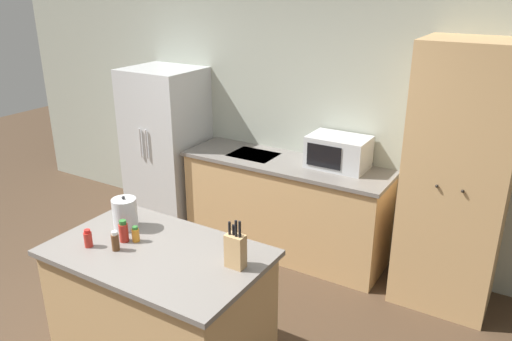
{
  "coord_description": "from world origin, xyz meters",
  "views": [
    {
      "loc": [
        2.2,
        -1.87,
        2.51
      ],
      "look_at": [
        0.22,
        1.4,
        1.05
      ],
      "focal_mm": 35.0,
      "sensor_mm": 36.0,
      "label": 1
    }
  ],
  "objects": [
    {
      "name": "wall_back",
      "position": [
        0.0,
        2.33,
        1.3
      ],
      "size": [
        7.2,
        0.06,
        2.6
      ],
      "color": "#9EA393",
      "rests_on": "ground_plane"
    },
    {
      "name": "refrigerator",
      "position": [
        -1.24,
        1.97,
        0.84
      ],
      "size": [
        0.75,
        0.68,
        1.68
      ],
      "color": "#B7BABC",
      "rests_on": "ground_plane"
    },
    {
      "name": "back_counter",
      "position": [
        0.17,
        2.01,
        0.47
      ],
      "size": [
        1.99,
        0.62,
        0.94
      ],
      "color": "tan",
      "rests_on": "ground_plane"
    },
    {
      "name": "pantry_cabinet",
      "position": [
        1.68,
        2.0,
        1.07
      ],
      "size": [
        0.74,
        0.63,
        2.13
      ],
      "color": "tan",
      "rests_on": "ground_plane"
    },
    {
      "name": "kitchen_island",
      "position": [
        0.24,
        0.15,
        0.46
      ],
      "size": [
        1.38,
        0.85,
        0.92
      ],
      "color": "tan",
      "rests_on": "ground_plane"
    },
    {
      "name": "microwave",
      "position": [
        0.65,
        2.1,
        1.08
      ],
      "size": [
        0.53,
        0.36,
        0.29
      ],
      "color": "#B2B5B7",
      "rests_on": "back_counter"
    },
    {
      "name": "knife_block",
      "position": [
        0.77,
        0.25,
        1.04
      ],
      "size": [
        0.12,
        0.07,
        0.31
      ],
      "color": "tan",
      "rests_on": "kitchen_island"
    },
    {
      "name": "spice_bottle_tall_dark",
      "position": [
        0.02,
        0.03,
        0.99
      ],
      "size": [
        0.05,
        0.05,
        0.13
      ],
      "color": "#563319",
      "rests_on": "kitchen_island"
    },
    {
      "name": "spice_bottle_short_red",
      "position": [
        0.05,
        0.18,
        0.97
      ],
      "size": [
        0.05,
        0.05,
        0.11
      ],
      "color": "orange",
      "rests_on": "kitchen_island"
    },
    {
      "name": "spice_bottle_amber_oil",
      "position": [
        -0.02,
        0.14,
        0.99
      ],
      "size": [
        0.06,
        0.06,
        0.15
      ],
      "color": "#B2281E",
      "rests_on": "kitchen_island"
    },
    {
      "name": "spice_bottle_green_herb",
      "position": [
        -0.16,
        -0.03,
        0.98
      ],
      "size": [
        0.05,
        0.05,
        0.12
      ],
      "color": "#B2281E",
      "rests_on": "kitchen_island"
    },
    {
      "name": "kettle",
      "position": [
        -0.15,
        0.28,
        1.03
      ],
      "size": [
        0.17,
        0.17,
        0.24
      ],
      "color": "#B2B5B7",
      "rests_on": "kitchen_island"
    },
    {
      "name": "fire_extinguisher",
      "position": [
        -1.83,
        1.93,
        0.17
      ],
      "size": [
        0.13,
        0.13,
        0.39
      ],
      "color": "red",
      "rests_on": "ground_plane"
    }
  ]
}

